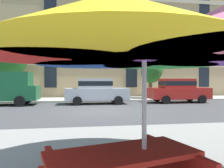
{
  "coord_description": "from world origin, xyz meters",
  "views": [
    {
      "loc": [
        -1.3,
        -11.61,
        1.62
      ],
      "look_at": [
        1.0,
        3.2,
        1.4
      ],
      "focal_mm": 35.02,
      "sensor_mm": 36.0,
      "label": 1
    }
  ],
  "objects_px": {
    "sedan_silver": "(96,90)",
    "street_tree_left": "(3,58)",
    "sedan_red": "(178,90)",
    "pickup_green": "(2,90)",
    "street_tree_middle": "(153,71)",
    "patio_umbrella": "(144,42)"
  },
  "relations": [
    {
      "from": "street_tree_left",
      "to": "sedan_red",
      "type": "bearing_deg",
      "value": -15.2
    },
    {
      "from": "street_tree_middle",
      "to": "patio_umbrella",
      "type": "distance_m",
      "value": 16.54
    },
    {
      "from": "street_tree_middle",
      "to": "patio_umbrella",
      "type": "height_order",
      "value": "street_tree_middle"
    },
    {
      "from": "pickup_green",
      "to": "street_tree_middle",
      "type": "relative_size",
      "value": 1.48
    },
    {
      "from": "sedan_silver",
      "to": "street_tree_left",
      "type": "bearing_deg",
      "value": 153.47
    },
    {
      "from": "sedan_silver",
      "to": "pickup_green",
      "type": "bearing_deg",
      "value": 180.0
    },
    {
      "from": "sedan_silver",
      "to": "sedan_red",
      "type": "bearing_deg",
      "value": 0.0
    },
    {
      "from": "street_tree_middle",
      "to": "sedan_silver",
      "type": "bearing_deg",
      "value": -150.79
    },
    {
      "from": "street_tree_left",
      "to": "street_tree_middle",
      "type": "relative_size",
      "value": 1.48
    },
    {
      "from": "pickup_green",
      "to": "street_tree_middle",
      "type": "xyz_separation_m",
      "value": [
        11.35,
        2.87,
        1.41
      ]
    },
    {
      "from": "street_tree_left",
      "to": "patio_umbrella",
      "type": "relative_size",
      "value": 1.27
    },
    {
      "from": "street_tree_middle",
      "to": "patio_umbrella",
      "type": "relative_size",
      "value": 0.86
    },
    {
      "from": "sedan_silver",
      "to": "patio_umbrella",
      "type": "distance_m",
      "value": 12.76
    },
    {
      "from": "pickup_green",
      "to": "sedan_silver",
      "type": "xyz_separation_m",
      "value": [
        6.22,
        -0.0,
        -0.08
      ]
    },
    {
      "from": "street_tree_left",
      "to": "street_tree_middle",
      "type": "distance_m",
      "value": 12.49
    },
    {
      "from": "pickup_green",
      "to": "street_tree_middle",
      "type": "height_order",
      "value": "street_tree_middle"
    },
    {
      "from": "sedan_red",
      "to": "street_tree_left",
      "type": "relative_size",
      "value": 0.87
    },
    {
      "from": "sedan_silver",
      "to": "street_tree_left",
      "type": "relative_size",
      "value": 0.87
    },
    {
      "from": "street_tree_left",
      "to": "patio_umbrella",
      "type": "xyz_separation_m",
      "value": [
        6.85,
        -16.34,
        -1.35
      ]
    },
    {
      "from": "sedan_red",
      "to": "pickup_green",
      "type": "bearing_deg",
      "value": 180.0
    },
    {
      "from": "sedan_silver",
      "to": "street_tree_left",
      "type": "height_order",
      "value": "street_tree_left"
    },
    {
      "from": "pickup_green",
      "to": "street_tree_left",
      "type": "height_order",
      "value": "street_tree_left"
    }
  ]
}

